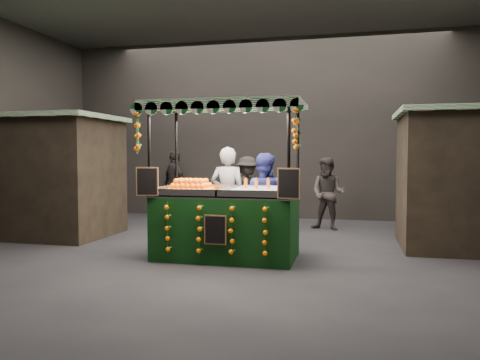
# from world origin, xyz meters

# --- Properties ---
(ground) EXTENTS (12.00, 12.00, 0.00)m
(ground) POSITION_xyz_m (0.00, 0.00, 0.00)
(ground) COLOR black
(ground) RESTS_ON ground
(market_hall) EXTENTS (12.10, 10.10, 5.05)m
(market_hall) POSITION_xyz_m (0.00, 0.00, 3.38)
(market_hall) COLOR black
(market_hall) RESTS_ON ground
(neighbour_stall_left) EXTENTS (3.00, 2.20, 2.60)m
(neighbour_stall_left) POSITION_xyz_m (-4.40, 1.00, 1.31)
(neighbour_stall_left) COLOR black
(neighbour_stall_left) RESTS_ON ground
(juice_stall) EXTENTS (2.71, 1.59, 2.63)m
(juice_stall) POSITION_xyz_m (0.02, -0.32, 0.82)
(juice_stall) COLOR black
(juice_stall) RESTS_ON ground
(vendor_grey) EXTENTS (0.70, 0.47, 1.91)m
(vendor_grey) POSITION_xyz_m (-0.26, 0.82, 0.95)
(vendor_grey) COLOR slate
(vendor_grey) RESTS_ON ground
(vendor_blue) EXTENTS (0.91, 0.73, 1.79)m
(vendor_blue) POSITION_xyz_m (0.45, 0.77, 0.89)
(vendor_blue) COLOR navy
(vendor_blue) RESTS_ON ground
(shopper_0) EXTENTS (0.59, 0.40, 1.55)m
(shopper_0) POSITION_xyz_m (0.15, 2.60, 0.77)
(shopper_0) COLOR #2B2723
(shopper_0) RESTS_ON ground
(shopper_1) EXTENTS (0.97, 0.85, 1.70)m
(shopper_1) POSITION_xyz_m (1.54, 3.16, 0.85)
(shopper_1) COLOR #2E2725
(shopper_1) RESTS_ON ground
(shopper_2) EXTENTS (1.13, 1.08, 1.89)m
(shopper_2) POSITION_xyz_m (-2.75, 4.39, 0.94)
(shopper_2) COLOR black
(shopper_2) RESTS_ON ground
(shopper_3) EXTENTS (1.02, 1.27, 1.72)m
(shopper_3) POSITION_xyz_m (-0.51, 3.72, 0.86)
(shopper_3) COLOR #2E2825
(shopper_3) RESTS_ON ground
(shopper_4) EXTENTS (0.77, 0.53, 1.50)m
(shopper_4) POSITION_xyz_m (-4.50, 3.21, 0.75)
(shopper_4) COLOR black
(shopper_4) RESTS_ON ground
(shopper_5) EXTENTS (1.28, 1.57, 1.68)m
(shopper_5) POSITION_xyz_m (3.79, 3.09, 0.84)
(shopper_5) COLOR #282420
(shopper_5) RESTS_ON ground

